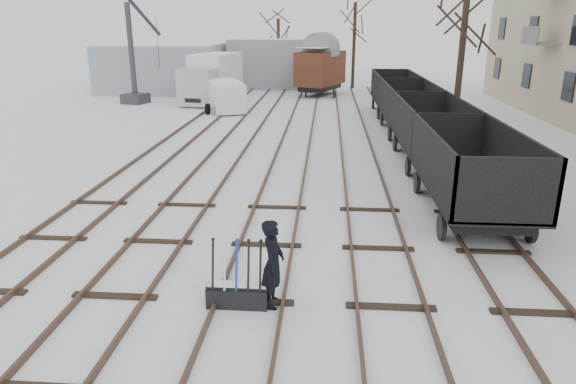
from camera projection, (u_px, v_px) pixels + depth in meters
name	position (u px, v px, depth m)	size (l,w,h in m)	color
ground	(250.00, 303.00, 11.07)	(120.00, 120.00, 0.00)	white
tracks	(293.00, 151.00, 24.00)	(13.90, 52.00, 0.16)	black
shed_left	(164.00, 68.00, 45.48)	(10.00, 8.00, 4.10)	#949DA7
shed_right	(269.00, 63.00, 48.55)	(7.00, 6.00, 4.50)	#949DA7
ground_frame	(238.00, 294.00, 10.87)	(1.30, 0.42, 1.49)	black
worker	(273.00, 264.00, 10.69)	(0.71, 0.46, 1.94)	black
freight_wagon_a	(469.00, 183.00, 15.89)	(2.62, 6.56, 2.68)	black
freight_wagon_b	(430.00, 139.00, 21.96)	(2.62, 6.56, 2.68)	black
freight_wagon_c	(408.00, 114.00, 28.02)	(2.62, 6.56, 2.68)	black
freight_wagon_d	(394.00, 98.00, 34.08)	(2.62, 6.56, 2.68)	black
box_van_wagon	(321.00, 67.00, 42.65)	(4.52, 5.83, 3.95)	black
lorry	(212.00, 77.00, 39.45)	(3.41, 8.09, 3.56)	black
panel_van	(226.00, 96.00, 35.11)	(3.49, 5.00, 2.03)	white
crane	(134.00, 74.00, 38.41)	(2.00, 4.87, 8.16)	#303135
tree_near	(460.00, 73.00, 23.50)	(0.30, 0.30, 7.17)	black
tree_far_left	(278.00, 54.00, 47.18)	(0.30, 0.30, 6.21)	black
tree_far_right	(354.00, 46.00, 46.88)	(0.30, 0.30, 7.57)	black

